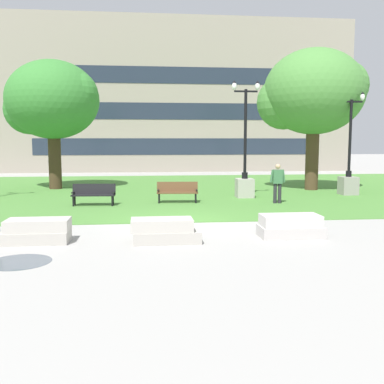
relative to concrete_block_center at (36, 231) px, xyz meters
The scene contains 14 objects.
ground_plane 4.73m from the concrete_block_center, 31.24° to the left, with size 140.00×140.00×0.00m, color #A3A09B.
grass_lawn 13.09m from the concrete_block_center, 72.04° to the left, with size 40.00×20.00×0.02m, color #4C8438.
concrete_block_center is the anchor object (origin of this frame).
concrete_block_left 3.45m from the concrete_block_center, ahead, with size 1.87×0.90×0.64m.
concrete_block_right 7.03m from the concrete_block_center, ahead, with size 1.80×0.90×0.64m.
puddle 2.00m from the concrete_block_center, 88.37° to the right, with size 1.45×1.45×0.01m, color #47515B.
park_bench_near_left 8.48m from the concrete_block_center, 59.22° to the left, with size 1.83×0.65×0.90m.
park_bench_near_right 6.82m from the concrete_block_center, 83.45° to the left, with size 1.83×0.64×0.90m.
lamp_post_right 11.64m from the concrete_block_center, 48.67° to the left, with size 1.32×0.80×5.49m.
lamp_post_left 16.05m from the concrete_block_center, 35.22° to the left, with size 1.32×0.80×5.11m.
tree_near_left 14.54m from the concrete_block_center, 98.96° to the left, with size 5.34×5.08×7.11m.
tree_far_right 17.49m from the concrete_block_center, 44.16° to the left, with size 5.69×5.42×7.64m.
person_bystander_near_lawn 10.88m from the concrete_block_center, 37.31° to the left, with size 0.70×0.29×1.71m.
building_facade_distant 28.21m from the concrete_block_center, 78.50° to the left, with size 31.60×1.03×13.21m.
Camera 1 is at (-1.12, -14.69, 2.75)m, focal length 42.00 mm.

